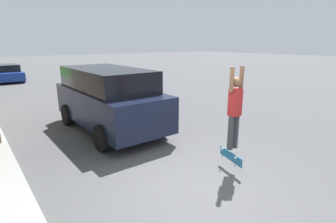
% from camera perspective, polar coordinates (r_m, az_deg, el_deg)
% --- Properties ---
extents(ground_plane, '(120.00, 120.00, 0.00)m').
position_cam_1_polar(ground_plane, '(5.65, 5.34, -15.80)').
color(ground_plane, '#49494C').
extents(suv_parked, '(2.13, 4.74, 2.07)m').
position_cam_1_polar(suv_parked, '(8.81, -12.79, 2.92)').
color(suv_parked, black).
rests_on(suv_parked, ground_plane).
extents(car_down_street, '(1.96, 4.06, 1.27)m').
position_cam_1_polar(car_down_street, '(23.40, -31.67, 7.09)').
color(car_down_street, navy).
rests_on(car_down_street, ground_plane).
extents(skateboarder, '(0.41, 0.21, 1.84)m').
position_cam_1_polar(skateboarder, '(5.86, 14.33, 0.77)').
color(skateboarder, '#38383D').
rests_on(skateboarder, ground_plane).
extents(skateboard, '(0.27, 0.80, 0.25)m').
position_cam_1_polar(skateboard, '(6.22, 13.42, -9.48)').
color(skateboard, '#236B99').
rests_on(skateboard, ground_plane).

